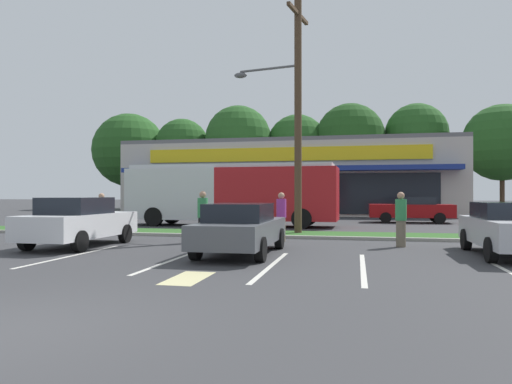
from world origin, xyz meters
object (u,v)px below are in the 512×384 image
object	(u,v)px
pedestrian_near_bench	(101,214)
pedestrian_by_pole	(203,217)
utility_pole	(295,109)
city_bus	(231,193)
bus_stop_bench	(61,223)
car_4	(79,222)
pedestrian_mid	(281,217)
car_1	(411,209)
car_3	(241,228)
pedestrian_far	(401,219)
car_5	(512,228)

from	to	relation	value
pedestrian_near_bench	pedestrian_by_pole	xyz separation A→B (m)	(4.86, -1.63, 0.03)
utility_pole	city_bus	bearing A→B (deg)	129.15
bus_stop_bench	car_4	distance (m)	4.59
pedestrian_near_bench	pedestrian_mid	bearing A→B (deg)	43.38
city_bus	pedestrian_near_bench	size ratio (longest dim) A/B	6.48
pedestrian_mid	pedestrian_near_bench	bearing A→B (deg)	59.97
pedestrian_by_pole	car_1	bearing A→B (deg)	176.30
car_3	pedestrian_mid	size ratio (longest dim) A/B	2.67
car_3	pedestrian_mid	bearing A→B (deg)	-8.07
utility_pole	car_1	size ratio (longest dim) A/B	2.03
utility_pole	car_4	xyz separation A→B (m)	(-6.32, -5.50, -4.38)
pedestrian_far	car_1	bearing A→B (deg)	-176.16
pedestrian_by_pole	pedestrian_mid	distance (m)	2.82
city_bus	car_1	distance (m)	10.90
car_3	utility_pole	bearing A→B (deg)	-6.43
car_3	pedestrian_by_pole	bearing A→B (deg)	36.49
car_1	pedestrian_far	bearing A→B (deg)	82.45
bus_stop_bench	pedestrian_by_pole	size ratio (longest dim) A/B	0.89
car_1	car_3	size ratio (longest dim) A/B	1.02
utility_pole	car_1	bearing A→B (deg)	60.24
city_bus	bus_stop_bench	xyz separation A→B (m)	(-5.33, -7.00, -1.26)
utility_pole	pedestrian_far	size ratio (longest dim) A/B	5.47
pedestrian_near_bench	pedestrian_mid	size ratio (longest dim) A/B	0.99
utility_pole	pedestrian_mid	world-z (taller)	utility_pole
bus_stop_bench	car_1	distance (m)	19.18
bus_stop_bench	pedestrian_near_bench	world-z (taller)	pedestrian_near_bench
car_4	car_1	bearing A→B (deg)	-37.87
car_1	bus_stop_bench	bearing A→B (deg)	38.57
city_bus	pedestrian_by_pole	size ratio (longest dim) A/B	6.23
pedestrian_near_bench	car_3	bearing A→B (deg)	15.34
pedestrian_far	pedestrian_near_bench	bearing A→B (deg)	-86.56
car_3	car_5	bearing A→B (deg)	-81.45
pedestrian_by_pole	pedestrian_far	world-z (taller)	pedestrian_by_pole
car_1	pedestrian_mid	distance (m)	13.63
pedestrian_near_bench	pedestrian_by_pole	size ratio (longest dim) A/B	0.96
pedestrian_near_bench	pedestrian_mid	distance (m)	7.51
car_1	car_5	xyz separation A→B (m)	(0.99, -15.07, -0.02)
car_5	pedestrian_near_bench	xyz separation A→B (m)	(-14.29, 3.34, 0.11)
pedestrian_mid	pedestrian_far	size ratio (longest dim) A/B	0.99
car_1	pedestrian_by_pole	size ratio (longest dim) A/B	2.64
car_1	pedestrian_near_bench	distance (m)	17.73
pedestrian_mid	utility_pole	bearing A→B (deg)	-29.27
car_4	pedestrian_mid	world-z (taller)	pedestrian_mid
pedestrian_far	bus_stop_bench	bearing A→B (deg)	-84.59
bus_stop_bench	pedestrian_mid	bearing A→B (deg)	177.66
utility_pole	bus_stop_bench	bearing A→B (deg)	-167.49
city_bus	car_1	xyz separation A→B (m)	(9.66, 4.96, -0.98)
car_5	car_4	bearing A→B (deg)	-88.59
city_bus	car_5	size ratio (longest dim) A/B	2.54
car_1	pedestrian_near_bench	bearing A→B (deg)	41.41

